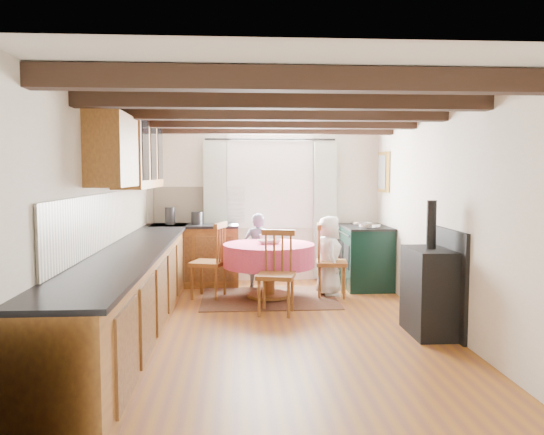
{
  "coord_description": "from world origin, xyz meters",
  "views": [
    {
      "loc": [
        -0.43,
        -5.69,
        1.68
      ],
      "look_at": [
        0.0,
        0.8,
        1.15
      ],
      "focal_mm": 35.81,
      "sensor_mm": 36.0,
      "label": 1
    }
  ],
  "objects": [
    {
      "name": "floor",
      "position": [
        0.0,
        0.0,
        0.0
      ],
      "size": [
        3.6,
        5.5,
        0.0
      ],
      "primitive_type": "cube",
      "color": "#995C1E",
      "rests_on": "ground"
    },
    {
      "name": "ceiling",
      "position": [
        0.0,
        0.0,
        2.4
      ],
      "size": [
        3.6,
        5.5,
        0.0
      ],
      "primitive_type": "cube",
      "color": "white",
      "rests_on": "ground"
    },
    {
      "name": "wall_back",
      "position": [
        0.0,
        2.75,
        1.2
      ],
      "size": [
        3.6,
        0.0,
        2.4
      ],
      "primitive_type": "cube",
      "color": "silver",
      "rests_on": "ground"
    },
    {
      "name": "wall_front",
      "position": [
        0.0,
        -2.75,
        1.2
      ],
      "size": [
        3.6,
        0.0,
        2.4
      ],
      "primitive_type": "cube",
      "color": "silver",
      "rests_on": "ground"
    },
    {
      "name": "wall_left",
      "position": [
        -1.8,
        0.0,
        1.2
      ],
      "size": [
        0.0,
        5.5,
        2.4
      ],
      "primitive_type": "cube",
      "color": "silver",
      "rests_on": "ground"
    },
    {
      "name": "wall_right",
      "position": [
        1.8,
        0.0,
        1.2
      ],
      "size": [
        0.0,
        5.5,
        2.4
      ],
      "primitive_type": "cube",
      "color": "silver",
      "rests_on": "ground"
    },
    {
      "name": "beam_a",
      "position": [
        0.0,
        -2.0,
        2.31
      ],
      "size": [
        3.6,
        0.16,
        0.16
      ],
      "primitive_type": "cube",
      "color": "black",
      "rests_on": "ceiling"
    },
    {
      "name": "beam_b",
      "position": [
        0.0,
        -1.0,
        2.31
      ],
      "size": [
        3.6,
        0.16,
        0.16
      ],
      "primitive_type": "cube",
      "color": "black",
      "rests_on": "ceiling"
    },
    {
      "name": "beam_c",
      "position": [
        0.0,
        0.0,
        2.31
      ],
      "size": [
        3.6,
        0.16,
        0.16
      ],
      "primitive_type": "cube",
      "color": "black",
      "rests_on": "ceiling"
    },
    {
      "name": "beam_d",
      "position": [
        0.0,
        1.0,
        2.31
      ],
      "size": [
        3.6,
        0.16,
        0.16
      ],
      "primitive_type": "cube",
      "color": "black",
      "rests_on": "ceiling"
    },
    {
      "name": "beam_e",
      "position": [
        0.0,
        2.0,
        2.31
      ],
      "size": [
        3.6,
        0.16,
        0.16
      ],
      "primitive_type": "cube",
      "color": "black",
      "rests_on": "ceiling"
    },
    {
      "name": "splash_left",
      "position": [
        -1.78,
        0.3,
        1.2
      ],
      "size": [
        0.02,
        4.5,
        0.55
      ],
      "primitive_type": "cube",
      "color": "beige",
      "rests_on": "wall_left"
    },
    {
      "name": "splash_back",
      "position": [
        -1.0,
        2.73,
        1.2
      ],
      "size": [
        1.4,
        0.02,
        0.55
      ],
      "primitive_type": "cube",
      "color": "beige",
      "rests_on": "wall_back"
    },
    {
      "name": "base_cabinet_left",
      "position": [
        -1.5,
        0.0,
        0.44
      ],
      "size": [
        0.6,
        5.3,
        0.88
      ],
      "primitive_type": "cube",
      "color": "#9B6124",
      "rests_on": "floor"
    },
    {
      "name": "base_cabinet_back",
      "position": [
        -1.05,
        2.45,
        0.44
      ],
      "size": [
        1.3,
        0.6,
        0.88
      ],
      "primitive_type": "cube",
      "color": "#9B6124",
      "rests_on": "floor"
    },
    {
      "name": "worktop_left",
      "position": [
        -1.48,
        0.0,
        0.9
      ],
      "size": [
        0.64,
        5.3,
        0.04
      ],
      "primitive_type": "cube",
      "color": "black",
      "rests_on": "base_cabinet_left"
    },
    {
      "name": "worktop_back",
      "position": [
        -1.05,
        2.43,
        0.9
      ],
      "size": [
        1.3,
        0.64,
        0.04
      ],
      "primitive_type": "cube",
      "color": "black",
      "rests_on": "base_cabinet_back"
    },
    {
      "name": "wall_cabinet_glass",
      "position": [
        -1.63,
        1.2,
        1.95
      ],
      "size": [
        0.34,
        1.8,
        0.9
      ],
      "primitive_type": "cube",
      "color": "#9B6124",
      "rests_on": "wall_left"
    },
    {
      "name": "wall_cabinet_solid",
      "position": [
        -1.63,
        -0.3,
        1.9
      ],
      "size": [
        0.34,
        0.9,
        0.7
      ],
      "primitive_type": "cube",
      "color": "#9B6124",
      "rests_on": "wall_left"
    },
    {
      "name": "window_frame",
      "position": [
        0.1,
        2.73,
        1.6
      ],
      "size": [
        1.34,
        0.03,
        1.54
      ],
      "primitive_type": "cube",
      "color": "white",
      "rests_on": "wall_back"
    },
    {
      "name": "window_pane",
      "position": [
        0.1,
        2.74,
        1.6
      ],
      "size": [
        1.2,
        0.01,
        1.4
      ],
      "primitive_type": "cube",
      "color": "white",
      "rests_on": "wall_back"
    },
    {
      "name": "curtain_left",
      "position": [
        -0.75,
        2.65,
        1.1
      ],
      "size": [
        0.35,
        0.1,
        2.1
      ],
      "primitive_type": "cube",
      "color": "beige",
      "rests_on": "wall_back"
    },
    {
      "name": "curtain_right",
      "position": [
        0.95,
        2.65,
        1.1
      ],
      "size": [
        0.35,
        0.1,
        2.1
      ],
      "primitive_type": "cube",
      "color": "beige",
      "rests_on": "wall_back"
    },
    {
      "name": "curtain_rod",
      "position": [
        0.1,
        2.65,
        2.2
      ],
      "size": [
        2.0,
        0.03,
        0.03
      ],
      "primitive_type": "cylinder",
      "rotation": [
        0.0,
        1.57,
        0.0
      ],
      "color": "black",
      "rests_on": "wall_back"
    },
    {
      "name": "wall_picture",
      "position": [
        1.77,
        2.3,
        1.7
      ],
      "size": [
        0.04,
        0.5,
        0.6
      ],
      "primitive_type": "cube",
      "color": "gold",
      "rests_on": "wall_right"
    },
    {
      "name": "wall_plate",
      "position": [
        1.05,
        2.72,
        1.7
      ],
      "size": [
        0.3,
        0.02,
        0.3
      ],
      "primitive_type": "cylinder",
      "rotation": [
        1.57,
        0.0,
        0.0
      ],
      "color": "silver",
      "rests_on": "wall_back"
    },
    {
      "name": "rug",
      "position": [
        0.0,
        1.49,
        0.01
      ],
      "size": [
        1.79,
        1.4,
        0.01
      ],
      "primitive_type": "cube",
      "color": "#3E2B1D",
      "rests_on": "floor"
    },
    {
      "name": "dining_table",
      "position": [
        0.0,
        1.49,
        0.37
      ],
      "size": [
        1.22,
        1.22,
        0.74
      ],
      "primitive_type": null,
      "color": "#C04F62",
      "rests_on": "floor"
    },
    {
      "name": "chair_near",
      "position": [
        0.04,
        0.67,
        0.5
      ],
      "size": [
        0.52,
        0.54,
        1.0
      ],
      "primitive_type": null,
      "rotation": [
        0.0,
        0.0,
        -0.24
      ],
      "color": "brown",
      "rests_on": "floor"
    },
    {
      "name": "chair_left",
      "position": [
        -0.81,
        1.59,
        0.51
      ],
      "size": [
        0.57,
        0.56,
        1.03
      ],
      "primitive_type": null,
      "rotation": [
        0.0,
        0.0,
        -1.87
      ],
      "color": "brown",
      "rests_on": "floor"
    },
    {
      "name": "chair_right",
      "position": [
        0.87,
        1.56,
        0.5
      ],
      "size": [
        0.51,
        0.49,
        1.0
      ],
      "primitive_type": null,
      "rotation": [
        0.0,
        0.0,
        1.43
      ],
      "color": "brown",
      "rests_on": "floor"
    },
    {
      "name": "aga_range",
      "position": [
        1.47,
        2.15,
        0.46
      ],
      "size": [
        0.65,
        1.01,
        0.93
      ],
      "primitive_type": null,
      "color": "black",
      "rests_on": "floor"
    },
    {
      "name": "cast_iron_stove",
      "position": [
        1.58,
        -0.24,
        0.7
      ],
      "size": [
        0.42,
        0.7,
        1.4
      ],
      "primitive_type": null,
      "color": "black",
      "rests_on": "floor"
    },
    {
      "name": "child_far",
      "position": [
        -0.12,
        2.18,
        0.55
      ],
      "size": [
        0.44,
        0.33,
        1.1
      ],
      "primitive_type": "imported",
      "rotation": [
        0.0,
        0.0,
        2.96
      ],
      "color": "#55596C",
      "rests_on": "floor"
    },
    {
      "name": "child_right",
      "position": [
        0.84,
        1.63,
        0.55
      ],
      "size": [
        0.35,
        0.54,
        1.1
      ],
      "primitive_type": "imported",
      "rotation": [
        0.0,
        0.0,
        1.58
      ],
      "color": "white",
      "rests_on": "floor"
    },
    {
      "name": "bowl_a",
      "position": [
        -0.03,
        1.51,
        0.77
      ],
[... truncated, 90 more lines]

